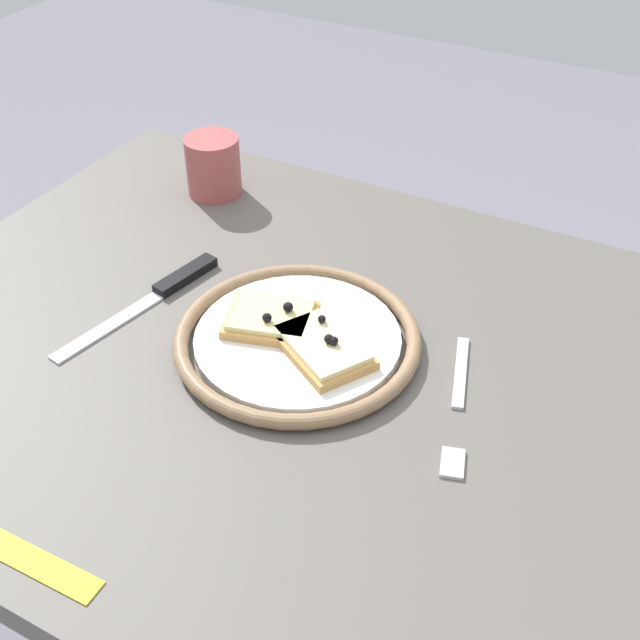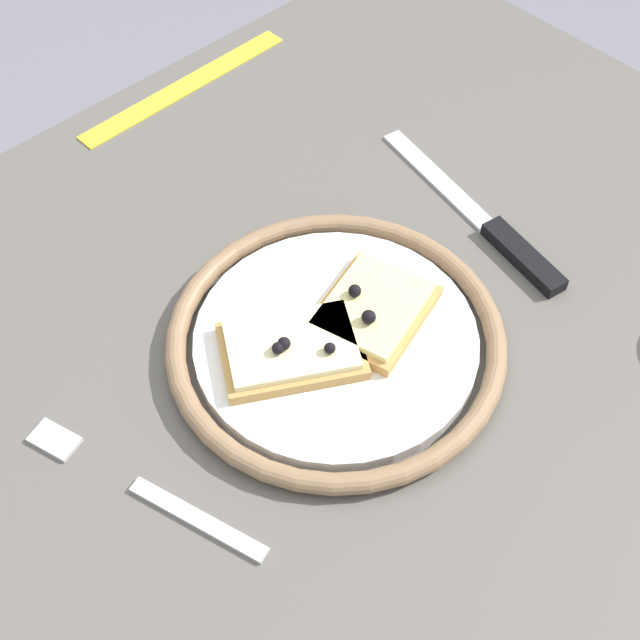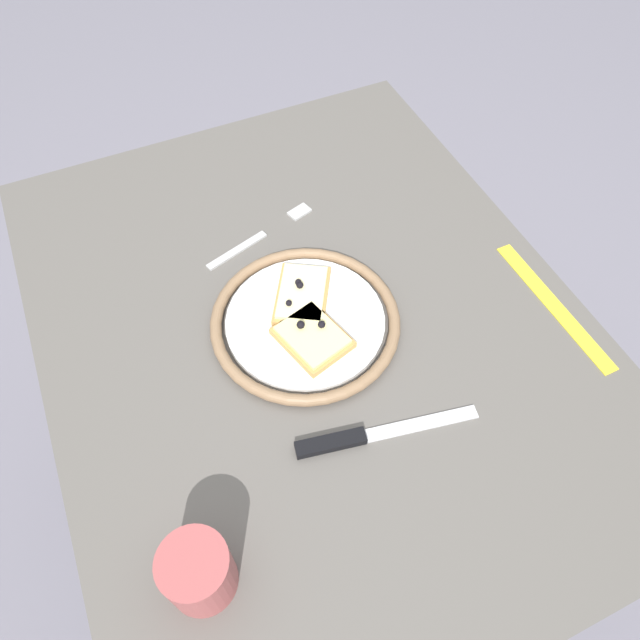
% 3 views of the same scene
% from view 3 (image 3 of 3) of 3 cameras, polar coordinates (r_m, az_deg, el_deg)
% --- Properties ---
extents(ground_plane, '(6.00, 6.00, 0.00)m').
position_cam_3_polar(ground_plane, '(1.54, -0.41, -16.49)').
color(ground_plane, slate).
extents(dining_table, '(0.96, 0.75, 0.75)m').
position_cam_3_polar(dining_table, '(0.95, -0.64, -3.73)').
color(dining_table, '#5B5651').
rests_on(dining_table, ground_plane).
extents(plate, '(0.27, 0.27, 0.02)m').
position_cam_3_polar(plate, '(0.85, -1.40, -0.12)').
color(plate, white).
rests_on(plate, dining_table).
extents(pizza_slice_near, '(0.13, 0.12, 0.03)m').
position_cam_3_polar(pizza_slice_near, '(0.86, -1.92, 2.38)').
color(pizza_slice_near, tan).
rests_on(pizza_slice_near, plate).
extents(pizza_slice_far, '(0.11, 0.10, 0.03)m').
position_cam_3_polar(pizza_slice_far, '(0.82, -0.72, -1.59)').
color(pizza_slice_far, tan).
rests_on(pizza_slice_far, plate).
extents(knife, '(0.06, 0.24, 0.01)m').
position_cam_3_polar(knife, '(0.77, 3.42, -11.07)').
color(knife, silver).
rests_on(knife, dining_table).
extents(fork, '(0.08, 0.20, 0.00)m').
position_cam_3_polar(fork, '(0.97, -5.60, 7.98)').
color(fork, '#BDBDBD').
rests_on(fork, dining_table).
extents(cup, '(0.08, 0.08, 0.08)m').
position_cam_3_polar(cup, '(0.69, -11.48, -22.37)').
color(cup, '#A54C4C').
rests_on(cup, dining_table).
extents(measuring_tape, '(0.25, 0.03, 0.00)m').
position_cam_3_polar(measuring_tape, '(0.94, 21.27, 1.33)').
color(measuring_tape, yellow).
rests_on(measuring_tape, dining_table).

